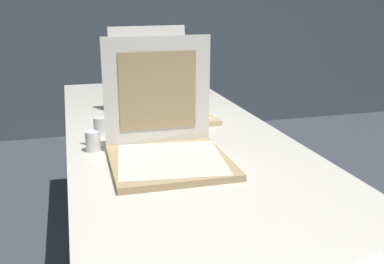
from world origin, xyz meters
name	(u,v)px	position (x,y,z in m)	size (l,w,h in m)	color
table	(175,144)	(0.00, 0.68, 0.69)	(0.86, 2.46, 0.74)	silver
pizza_box_front	(167,145)	(-0.10, 0.37, 0.80)	(0.39, 0.39, 0.41)	tan
pizza_box_middle	(162,105)	(0.00, 0.96, 0.80)	(0.44, 0.48, 0.41)	tan
cup_white_near_center	(93,141)	(-0.34, 0.55, 0.77)	(0.05, 0.05, 0.07)	white
cup_white_mid	(100,126)	(-0.30, 0.74, 0.77)	(0.05, 0.05, 0.07)	white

